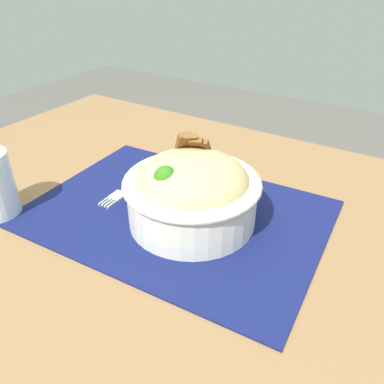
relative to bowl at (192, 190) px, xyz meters
The scene contains 4 objects.
table 0.14m from the bowl, 25.33° to the left, with size 1.05×0.81×0.76m.
placemat 0.06m from the bowl, ahead, with size 0.45×0.32×0.00m, color #11194C.
bowl is the anchor object (origin of this frame).
fork 0.15m from the bowl, ahead, with size 0.02×0.13×0.00m.
Camera 1 is at (-0.31, 0.38, 1.11)m, focal length 36.09 mm.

